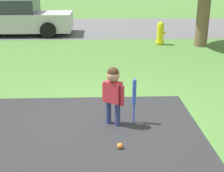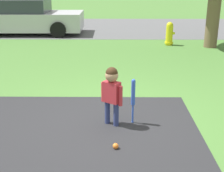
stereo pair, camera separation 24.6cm
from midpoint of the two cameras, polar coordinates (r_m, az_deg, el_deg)
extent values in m
plane|color=#477533|center=(5.04, -2.07, -6.22)|extent=(60.00, 60.00, 0.00)
cube|color=#59595B|center=(14.52, -2.32, 10.71)|extent=(40.00, 6.00, 0.01)
cylinder|color=navy|center=(4.86, -2.08, -4.82)|extent=(0.08, 0.08, 0.38)
cylinder|color=navy|center=(4.78, -0.46, -5.24)|extent=(0.08, 0.08, 0.38)
cube|color=#BF2D38|center=(4.68, -1.31, -1.11)|extent=(0.29, 0.26, 0.32)
cylinder|color=#BF2D38|center=(4.77, -2.89, -1.10)|extent=(0.06, 0.06, 0.31)
cylinder|color=#BF2D38|center=(4.61, 0.34, -1.82)|extent=(0.06, 0.06, 0.31)
sphere|color=tan|center=(4.60, -1.33, 1.94)|extent=(0.20, 0.20, 0.20)
sphere|color=#382314|center=(4.59, -1.34, 2.35)|extent=(0.18, 0.18, 0.18)
sphere|color=blue|center=(4.96, 2.53, -6.47)|extent=(0.03, 0.03, 0.03)
cylinder|color=blue|center=(4.90, 2.56, -5.00)|extent=(0.03, 0.03, 0.31)
cylinder|color=blue|center=(4.77, 2.62, -1.18)|extent=(0.06, 0.06, 0.38)
sphere|color=blue|center=(4.71, 2.66, 1.01)|extent=(0.06, 0.06, 0.06)
sphere|color=orange|center=(4.24, -0.23, -10.92)|extent=(0.08, 0.08, 0.08)
cylinder|color=yellow|center=(10.75, 8.15, 9.25)|extent=(0.23, 0.23, 0.66)
sphere|color=yellow|center=(10.70, 8.24, 10.99)|extent=(0.22, 0.22, 0.22)
cylinder|color=yellow|center=(10.80, 8.09, 7.95)|extent=(0.29, 0.29, 0.05)
cylinder|color=yellow|center=(10.76, 8.84, 9.59)|extent=(0.10, 0.08, 0.08)
cube|color=#B7B7BC|center=(13.17, -17.47, 11.18)|extent=(4.32, 1.90, 0.69)
cube|color=#2D333D|center=(13.16, -18.67, 13.70)|extent=(2.08, 1.66, 0.51)
cylinder|color=black|center=(13.85, -11.00, 11.19)|extent=(0.60, 0.19, 0.59)
cylinder|color=black|center=(12.02, -12.19, 9.91)|extent=(0.60, 0.19, 0.59)
cylinder|color=brown|center=(10.65, 15.86, 14.34)|extent=(0.41, 0.41, 2.76)
camera|label=1|loc=(0.12, -91.39, -0.49)|focal=50.00mm
camera|label=2|loc=(0.12, 88.61, 0.49)|focal=50.00mm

